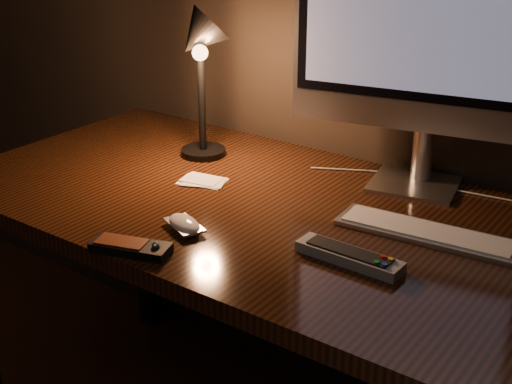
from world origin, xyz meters
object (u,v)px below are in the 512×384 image
Objects in this scene: keyboard at (427,232)px; tv_remote at (349,256)px; desk at (298,249)px; desk_lamp at (199,58)px; media_remote at (131,247)px; mouse at (184,226)px; monitor at (428,25)px.

tv_remote is (-0.07, -0.19, 0.01)m from keyboard.
desk is at bearing 173.57° from keyboard.
keyboard is at bearing 4.56° from desk_lamp.
desk_lamp is at bearing 95.90° from media_remote.
desk is 4.36× the size of keyboard.
desk is 9.69× the size of media_remote.
desk is 16.34× the size of mouse.
desk is 2.53× the size of monitor.
monitor is 0.67m from mouse.
monitor is 0.45m from keyboard.
desk_lamp is (-0.56, 0.25, 0.25)m from tv_remote.
desk is 0.52m from desk_lamp.
keyboard reaches higher than desk.
desk_lamp reaches higher than mouse.
media_remote is (-0.43, -0.40, 0.00)m from keyboard.
desk is 0.58m from monitor.
media_remote is (-0.13, -0.41, 0.14)m from desk.
tv_remote reaches higher than desk.
desk_lamp is (-0.22, 0.33, 0.26)m from mouse.
desk_lamp is (-0.51, -0.16, -0.11)m from monitor.
monitor is at bearing 45.81° from media_remote.
mouse is at bearing -152.41° from keyboard.
desk_lamp is at bearing 147.58° from mouse.
tv_remote is (0.23, -0.20, 0.14)m from desk.
keyboard is at bearing -1.33° from desk.
keyboard is 3.75× the size of mouse.
monitor is 6.47× the size of mouse.
media_remote is 0.78× the size of tv_remote.
desk_lamp is at bearing 157.11° from tv_remote.
media_remote is 0.42× the size of desk_lamp.
monitor is 1.72× the size of keyboard.
monitor is at bearing 98.79° from tv_remote.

